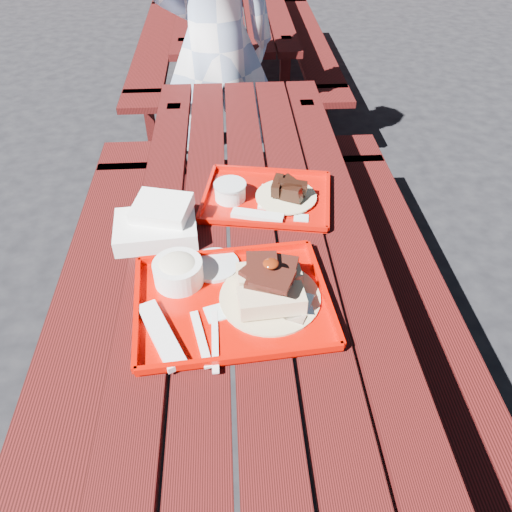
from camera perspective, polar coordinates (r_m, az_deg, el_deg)
name	(u,v)px	position (r m, az deg, el deg)	size (l,w,h in m)	color
ground	(254,382)	(2.09, -0.26, -14.25)	(60.00, 60.00, 0.00)	black
picnic_table_near	(253,285)	(1.65, -0.32, -3.28)	(1.41, 2.40, 0.75)	#460D0D
picnic_table_far	(232,21)	(4.14, -2.78, 25.20)	(1.41, 2.40, 0.75)	#460D0D
near_tray	(231,289)	(1.32, -2.90, -3.81)	(0.54, 0.44, 0.16)	#C00800
far_tray	(264,196)	(1.68, 0.98, 6.86)	(0.47, 0.39, 0.07)	#B40A03
white_cloth	(158,223)	(1.55, -11.18, 3.71)	(0.26, 0.22, 0.10)	white
person	(215,45)	(2.73, -4.67, 22.93)	(0.63, 0.41, 1.72)	#96ABD1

